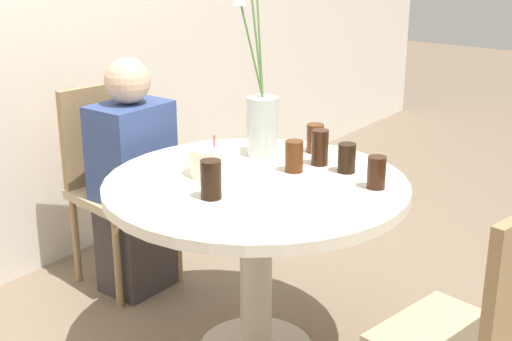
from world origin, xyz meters
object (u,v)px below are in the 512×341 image
chair_far_back (483,329)px  side_plate (163,164)px  drink_glass_3 (294,156)px  drink_glass_5 (376,172)px  drink_glass_0 (315,138)px  birthday_cake (215,161)px  drink_glass_4 (347,158)px  chair_near_front (113,173)px  person_boy (134,185)px  drink_glass_2 (320,147)px  flower_vase (261,116)px  drink_glass_1 (211,180)px

chair_far_back → side_plate: chair_far_back is taller
drink_glass_3 → drink_glass_5: (0.02, -0.33, -0.00)m
chair_far_back → drink_glass_0: (0.59, 0.94, 0.26)m
birthday_cake → drink_glass_0: 0.49m
side_plate → drink_glass_4: size_ratio=1.69×
chair_near_front → birthday_cake: size_ratio=4.88×
chair_near_front → drink_glass_3: (0.04, -0.98, 0.26)m
drink_glass_4 → person_boy: size_ratio=0.10×
side_plate → drink_glass_4: (0.36, -0.61, 0.05)m
drink_glass_4 → person_boy: bearing=99.9°
drink_glass_5 → drink_glass_2: bearing=70.7°
chair_far_back → person_boy: 1.72m
side_plate → drink_glass_3: (0.25, -0.44, 0.06)m
drink_glass_3 → chair_far_back: bearing=-110.8°
flower_vase → drink_glass_4: bearing=-87.3°
drink_glass_2 → chair_far_back: bearing=-118.8°
drink_glass_0 → drink_glass_3: drink_glass_3 is taller
drink_glass_2 → drink_glass_3: drink_glass_2 is taller
drink_glass_1 → drink_glass_5: drink_glass_1 is taller
chair_near_front → side_plate: size_ratio=4.90×
drink_glass_0 → birthday_cake: bearing=162.3°
drink_glass_5 → drink_glass_3: bearing=94.1°
drink_glass_5 → drink_glass_4: bearing=62.4°
flower_vase → drink_glass_0: 0.25m
birthday_cake → flower_vase: 0.32m
person_boy → drink_glass_3: bearing=-85.9°
chair_near_front → drink_glass_0: 0.99m
birthday_cake → drink_glass_5: size_ratio=1.62×
drink_glass_1 → drink_glass_5: bearing=-43.3°
chair_far_back → drink_glass_0: bearing=-112.1°
chair_near_front → drink_glass_5: chair_near_front is taller
drink_glass_1 → person_boy: (0.34, 0.75, -0.28)m
drink_glass_0 → drink_glass_2: drink_glass_2 is taller
drink_glass_1 → drink_glass_3: drink_glass_1 is taller
flower_vase → drink_glass_1: 0.53m
birthday_cake → chair_near_front: bearing=77.4°
drink_glass_1 → person_boy: size_ratio=0.12×
flower_vase → birthday_cake: bearing=-178.6°
chair_near_front → drink_glass_0: (0.29, -0.91, 0.26)m
side_plate → drink_glass_2: size_ratio=1.35×
flower_vase → person_boy: flower_vase is taller
side_plate → person_boy: bearing=63.6°
drink_glass_1 → drink_glass_2: drink_glass_2 is taller
flower_vase → drink_glass_3: bearing=-112.9°
chair_near_front → side_plate: chair_near_front is taller
drink_glass_5 → drink_glass_1: bearing=136.7°
flower_vase → drink_glass_5: 0.57m
birthday_cake → side_plate: birthday_cake is taller
side_plate → flower_vase: bearing=-32.6°
drink_glass_3 → drink_glass_4: (0.11, -0.16, -0.00)m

